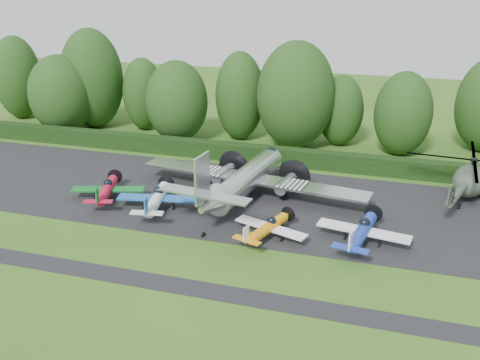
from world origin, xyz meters
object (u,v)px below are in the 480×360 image
(transport_plane, at_px, (246,179))
(light_plane_white, at_px, (157,198))
(helicopter, at_px, (471,177))
(light_plane_blue, at_px, (362,231))
(light_plane_red, at_px, (107,189))
(light_plane_orange, at_px, (268,228))

(transport_plane, height_order, light_plane_white, transport_plane)
(transport_plane, relative_size, helicopter, 1.61)
(transport_plane, xyz_separation_m, light_plane_blue, (11.67, -6.20, -0.89))
(light_plane_red, height_order, light_plane_orange, light_plane_red)
(transport_plane, bearing_deg, light_plane_white, -154.76)
(light_plane_white, relative_size, light_plane_blue, 1.00)
(light_plane_red, distance_m, helicopter, 35.77)
(transport_plane, distance_m, light_plane_white, 8.78)
(light_plane_red, xyz_separation_m, helicopter, (34.12, 10.70, 1.04))
(transport_plane, xyz_separation_m, light_plane_white, (-7.27, -4.84, -0.88))
(light_plane_blue, relative_size, helicopter, 0.55)
(light_plane_red, xyz_separation_m, light_plane_orange, (17.01, -3.38, -0.09))
(light_plane_red, relative_size, light_plane_white, 0.92)
(transport_plane, height_order, light_plane_orange, transport_plane)
(light_plane_orange, bearing_deg, helicopter, 20.59)
(light_plane_red, bearing_deg, helicopter, 33.79)
(transport_plane, bearing_deg, light_plane_red, -171.19)
(light_plane_white, bearing_deg, light_plane_orange, -1.76)
(light_plane_white, xyz_separation_m, light_plane_blue, (18.94, -1.36, -0.00))
(light_plane_blue, height_order, helicopter, helicopter)
(transport_plane, relative_size, light_plane_orange, 3.43)
(transport_plane, distance_m, light_plane_orange, 8.49)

